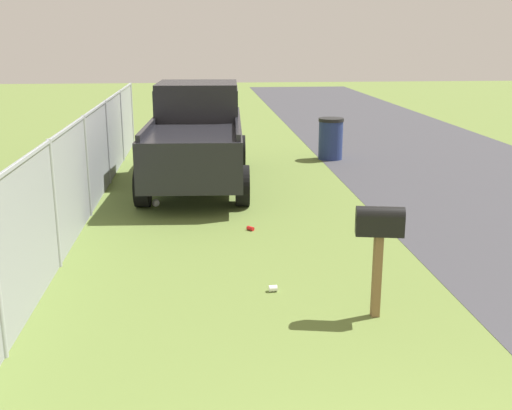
{
  "coord_description": "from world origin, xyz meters",
  "views": [
    {
      "loc": [
        -2.46,
        1.52,
        3.06
      ],
      "look_at": [
        3.99,
        0.94,
        1.29
      ],
      "focal_mm": 43.57,
      "sensor_mm": 36.0,
      "label": 1
    }
  ],
  "objects": [
    {
      "name": "litter_cup_near_hydrant",
      "position": [
        4.62,
        0.68,
        0.04
      ],
      "size": [
        0.09,
        0.11,
        0.08
      ],
      "primitive_type": "cylinder",
      "rotation": [
        0.0,
        1.57,
        1.66
      ],
      "color": "white",
      "rests_on": "ground"
    },
    {
      "name": "litter_can_midfield_b",
      "position": [
        7.14,
        0.76,
        0.03
      ],
      "size": [
        0.13,
        0.13,
        0.07
      ],
      "primitive_type": "cylinder",
      "rotation": [
        0.0,
        1.57,
        0.74
      ],
      "color": "red",
      "rests_on": "ground"
    },
    {
      "name": "trash_bin",
      "position": [
        12.97,
        -1.76,
        0.53
      ],
      "size": [
        0.64,
        0.64,
        1.05
      ],
      "color": "navy",
      "rests_on": "ground"
    },
    {
      "name": "pickup_truck",
      "position": [
        10.69,
        1.6,
        1.1
      ],
      "size": [
        5.48,
        2.31,
        2.09
      ],
      "rotation": [
        0.0,
        0.0,
        -0.05
      ],
      "color": "black",
      "rests_on": "ground"
    },
    {
      "name": "litter_bag_far_scatter",
      "position": [
        7.89,
        -1.58,
        0.07
      ],
      "size": [
        0.14,
        0.14,
        0.14
      ],
      "primitive_type": "sphere",
      "color": "silver",
      "rests_on": "ground"
    },
    {
      "name": "mailbox",
      "position": [
        3.83,
        -0.39,
        1.03
      ],
      "size": [
        0.29,
        0.55,
        1.28
      ],
      "rotation": [
        0.0,
        0.0,
        -0.19
      ],
      "color": "brown",
      "rests_on": "ground"
    },
    {
      "name": "litter_bag_midfield_a",
      "position": [
        8.74,
        2.38,
        0.07
      ],
      "size": [
        0.14,
        0.14,
        0.14
      ],
      "primitive_type": "sphere",
      "color": "silver",
      "rests_on": "ground"
    },
    {
      "name": "fence_section",
      "position": [
        8.24,
        3.5,
        0.95
      ],
      "size": [
        15.07,
        0.07,
        1.76
      ],
      "color": "#9EA3A8",
      "rests_on": "ground"
    }
  ]
}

